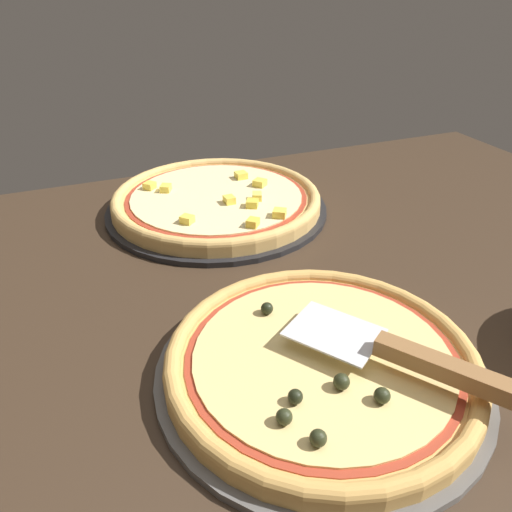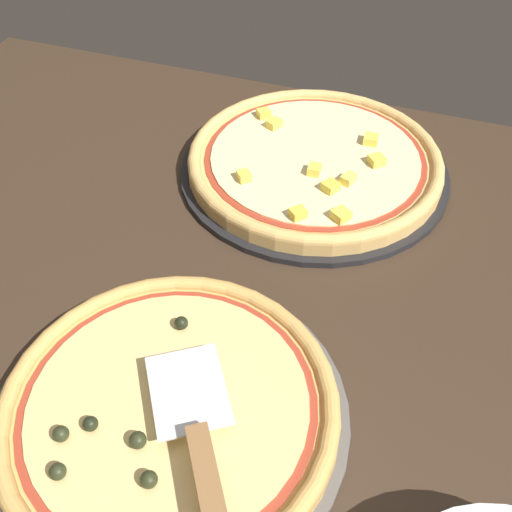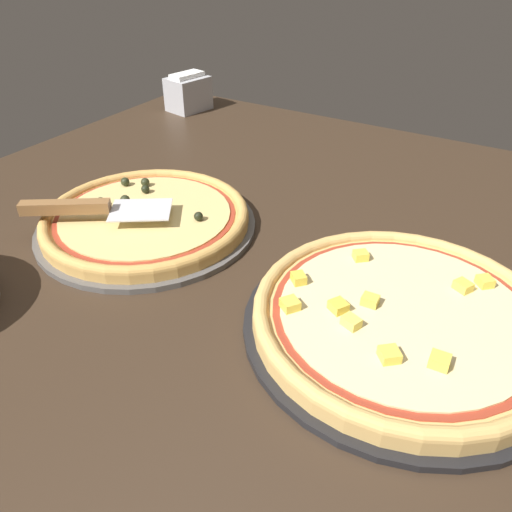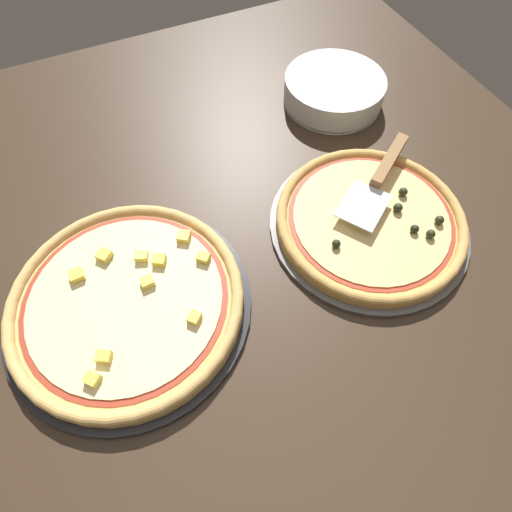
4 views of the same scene
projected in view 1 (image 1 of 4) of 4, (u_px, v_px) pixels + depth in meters
ground_plane at (316, 324)px, 69.77cm from camera, size 155.86×122.54×3.60cm
pizza_pan_front at (321, 371)px, 58.50cm from camera, size 38.70×38.70×1.00cm
pizza_front at (322, 359)px, 57.54cm from camera, size 36.38×36.38×3.84cm
pizza_pan_back at (217, 209)px, 97.09cm from camera, size 42.48×42.48×1.00cm
pizza_back at (217, 199)px, 96.02cm from camera, size 39.93×39.93×3.70cm
serving_spatula at (418, 360)px, 52.68cm from camera, size 18.18×23.56×2.00cm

